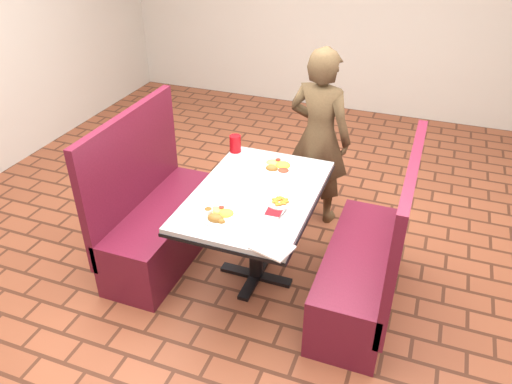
% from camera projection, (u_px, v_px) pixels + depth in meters
% --- Properties ---
extents(room, '(7.00, 7.04, 2.82)m').
position_uv_depth(room, '(256.00, 13.00, 2.75)').
color(room, brown).
rests_on(room, ground).
extents(dining_table, '(0.81, 1.21, 0.75)m').
position_uv_depth(dining_table, '(256.00, 204.00, 3.41)').
color(dining_table, '#ACAFB1').
rests_on(dining_table, ground).
extents(booth_bench_left, '(0.47, 1.20, 1.17)m').
position_uv_depth(booth_bench_left, '(159.00, 219.00, 3.82)').
color(booth_bench_left, maroon).
rests_on(booth_bench_left, ground).
extents(booth_bench_right, '(0.47, 1.20, 1.17)m').
position_uv_depth(booth_bench_right, '(367.00, 267.00, 3.34)').
color(booth_bench_right, maroon).
rests_on(booth_bench_right, ground).
extents(diner_person, '(0.61, 0.47, 1.50)m').
position_uv_depth(diner_person, '(319.00, 138.00, 4.08)').
color(diner_person, brown).
rests_on(diner_person, ground).
extents(near_dinner_plate, '(0.24, 0.24, 0.07)m').
position_uv_depth(near_dinner_plate, '(219.00, 214.00, 3.09)').
color(near_dinner_plate, white).
rests_on(near_dinner_plate, dining_table).
extents(far_dinner_plate, '(0.27, 0.27, 0.07)m').
position_uv_depth(far_dinner_plate, '(278.00, 165.00, 3.62)').
color(far_dinner_plate, white).
rests_on(far_dinner_plate, dining_table).
extents(plantain_plate, '(0.17, 0.17, 0.03)m').
position_uv_depth(plantain_plate, '(280.00, 202.00, 3.23)').
color(plantain_plate, white).
rests_on(plantain_plate, dining_table).
extents(maroon_napkin, '(0.10, 0.10, 0.00)m').
position_uv_depth(maroon_napkin, '(274.00, 212.00, 3.16)').
color(maroon_napkin, maroon).
rests_on(maroon_napkin, dining_table).
extents(spoon_utensil, '(0.03, 0.12, 0.00)m').
position_uv_depth(spoon_utensil, '(283.00, 214.00, 3.13)').
color(spoon_utensil, silver).
rests_on(spoon_utensil, dining_table).
extents(red_tumbler, '(0.09, 0.09, 0.13)m').
position_uv_depth(red_tumbler, '(235.00, 144.00, 3.83)').
color(red_tumbler, '#AE0B11').
rests_on(red_tumbler, dining_table).
extents(paper_napkin, '(0.26, 0.22, 0.01)m').
position_uv_depth(paper_napkin, '(272.00, 247.00, 2.84)').
color(paper_napkin, white).
rests_on(paper_napkin, dining_table).
extents(knife_utensil, '(0.02, 0.18, 0.00)m').
position_uv_depth(knife_utensil, '(230.00, 215.00, 3.11)').
color(knife_utensil, silver).
rests_on(knife_utensil, dining_table).
extents(fork_utensil, '(0.08, 0.13, 0.00)m').
position_uv_depth(fork_utensil, '(220.00, 220.00, 3.06)').
color(fork_utensil, '#B8B7BC').
rests_on(fork_utensil, dining_table).
extents(lettuce_shreds, '(0.28, 0.32, 0.00)m').
position_uv_depth(lettuce_shreds, '(265.00, 189.00, 3.40)').
color(lettuce_shreds, '#8CC54E').
rests_on(lettuce_shreds, dining_table).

